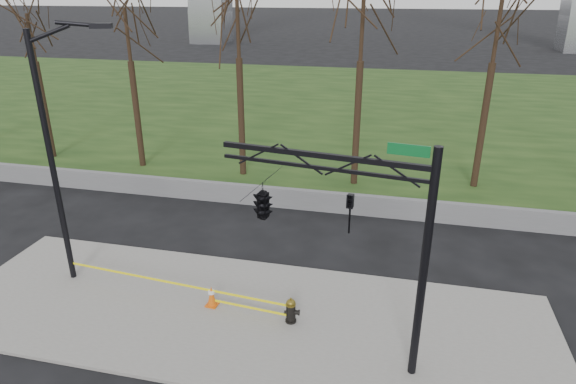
% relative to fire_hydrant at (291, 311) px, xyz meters
% --- Properties ---
extents(ground, '(500.00, 500.00, 0.00)m').
position_rel_fire_hydrant_xyz_m(ground, '(-1.50, 0.03, -0.47)').
color(ground, black).
rests_on(ground, ground).
extents(sidewalk, '(18.00, 6.00, 0.10)m').
position_rel_fire_hydrant_xyz_m(sidewalk, '(-1.50, 0.03, -0.42)').
color(sidewalk, gray).
rests_on(sidewalk, ground).
extents(grass_strip, '(120.00, 40.00, 0.06)m').
position_rel_fire_hydrant_xyz_m(grass_strip, '(-1.50, 30.03, -0.44)').
color(grass_strip, '#1A3312').
rests_on(grass_strip, ground).
extents(guardrail, '(60.00, 0.30, 0.90)m').
position_rel_fire_hydrant_xyz_m(guardrail, '(-1.50, 8.03, -0.02)').
color(guardrail, '#59595B').
rests_on(guardrail, ground).
extents(tree_row, '(38.63, 4.00, 9.44)m').
position_rel_fire_hydrant_xyz_m(tree_row, '(-5.18, 12.03, 4.26)').
color(tree_row, black).
rests_on(tree_row, ground).
extents(fire_hydrant, '(0.49, 0.32, 0.80)m').
position_rel_fire_hydrant_xyz_m(fire_hydrant, '(0.00, 0.00, 0.00)').
color(fire_hydrant, black).
rests_on(fire_hydrant, sidewalk).
extents(traffic_cone, '(0.38, 0.38, 0.67)m').
position_rel_fire_hydrant_xyz_m(traffic_cone, '(-2.51, 0.23, -0.03)').
color(traffic_cone, '#D6540B').
rests_on(traffic_cone, sidewalk).
extents(street_light, '(2.31, 0.94, 8.21)m').
position_rel_fire_hydrant_xyz_m(street_light, '(-7.40, 0.78, 4.23)').
color(street_light, black).
rests_on(street_light, ground).
extents(traffic_signal_mast, '(5.06, 2.53, 6.00)m').
position_rel_fire_hydrant_xyz_m(traffic_signal_mast, '(0.19, -0.81, 3.68)').
color(traffic_signal_mast, black).
rests_on(traffic_signal_mast, ground).
extents(caution_tape, '(7.61, 0.71, 0.41)m').
position_rel_fire_hydrant_xyz_m(caution_tape, '(-3.18, 0.29, 0.07)').
color(caution_tape, yellow).
rests_on(caution_tape, ground).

